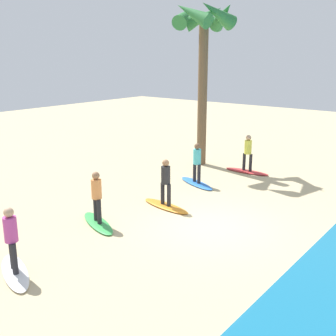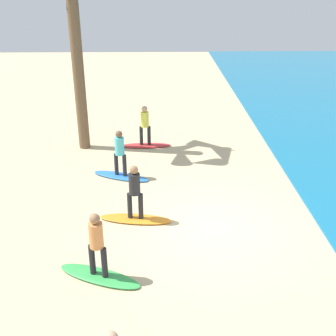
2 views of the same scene
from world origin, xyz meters
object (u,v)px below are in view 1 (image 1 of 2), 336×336
Objects in this scene: surfer_red at (248,150)px; surfboard_orange at (166,206)px; surfer_orange at (166,179)px; surfboard_red at (247,171)px; surfer_green at (97,193)px; palm_tree at (204,34)px; surfboard_white at (15,272)px; surfer_blue at (197,160)px; surfboard_green at (98,223)px; surfer_white at (11,235)px; surfboard_blue at (197,183)px.

surfboard_orange is (5.79, -0.09, -0.99)m from surfer_red.
surfer_orange is at bearing -82.21° from surfboard_orange.
surfer_green is (8.32, -0.81, 0.99)m from surfboard_red.
palm_tree is at bearing -157.32° from surfer_orange.
surfer_orange is 8.04m from palm_tree.
surfer_red is at bearing 112.77° from surfboard_white.
surfer_red is 5.79m from surfer_orange.
surfboard_white is at bearing 4.35° from surfer_blue.
surfer_blue is at bearing -106.67° from surfboard_red.
surfer_green is (8.32, -0.81, 0.00)m from surfer_red.
palm_tree is (-5.76, -2.41, 6.06)m from surfboard_orange.
surfer_orange is (0.00, 0.00, 0.99)m from surfboard_orange.
palm_tree reaches higher than surfboard_red.
surfer_red is 0.78× the size of surfboard_green.
surfboard_orange is 1.00× the size of surfboard_white.
surfer_green is at bearing -15.79° from surfer_orange.
surfer_orange reaches higher than surfboard_red.
surfer_orange is at bearing 179.95° from surfer_white.
surfer_white is at bearing -64.31° from surfboard_blue.
surfer_green reaches higher than surfboard_white.
surfer_blue reaches higher than surfboard_blue.
surfer_green is 9.86m from palm_tree.
surfer_green is at bearing -168.03° from surfer_white.
surfboard_orange is 8.70m from palm_tree.
surfboard_green is at bearing 125.21° from surfboard_white.
surfer_white is (5.88, -0.00, 0.00)m from surfer_orange.
surfboard_blue and surfboard_green have the same top height.
surfboard_red is 0.28× the size of palm_tree.
surfboard_green is 1.00× the size of surfboard_white.
surfer_red is (0.00, 0.00, 0.99)m from surfboard_red.
surfer_red is 5.65m from palm_tree.
surfer_white is (8.75, 0.67, 0.00)m from surfer_blue.
surfer_orange is (2.87, 0.67, 0.00)m from surfer_blue.
surfer_blue is at bearing 117.59° from surfboard_white.
surfer_blue is 1.00× the size of surfer_orange.
surfboard_red is 1.00× the size of surfboard_blue.
surfboard_blue is at bearing -106.67° from surfboard_red.
surfboard_orange is at bearing 180.00° from surfer_orange.
surfboard_blue is 1.00× the size of surfboard_white.
surfboard_green is 3.43m from surfboard_white.
surfer_blue is 0.78× the size of surfboard_white.
surfer_white is (11.67, -0.10, 0.00)m from surfer_red.
surfer_red is at bearing 165.35° from surfer_blue.
surfer_blue and surfer_green have the same top height.
surfboard_white is (3.35, 0.71, -0.99)m from surfer_green.
surfboard_red is at bearing 106.88° from surfboard_green.
surfboard_green is (2.53, -0.72, 0.00)m from surfboard_orange.
surfboard_orange is at bearing -92.95° from surfboard_red.
surfboard_white is 0.99m from surfer_white.
palm_tree is (-5.76, -2.41, 5.07)m from surfer_orange.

